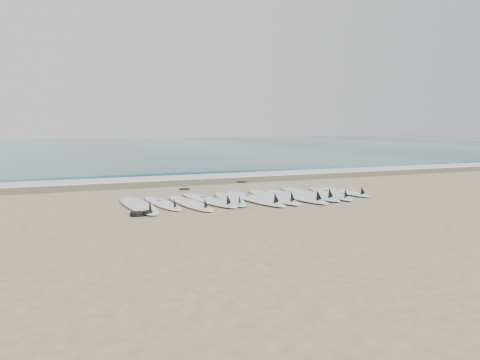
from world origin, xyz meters
name	(u,v)px	position (x,y,z in m)	size (l,w,h in m)	color
ground	(251,199)	(0.00, 0.00, 0.00)	(120.00, 120.00, 0.00)	tan
ocean	(104,147)	(0.00, 32.50, 0.01)	(120.00, 55.00, 0.03)	#29656C
wet_sand_band	(202,182)	(0.00, 4.10, 0.01)	(120.00, 1.80, 0.01)	brown
foam_band	(190,177)	(0.00, 5.50, 0.02)	(120.00, 1.40, 0.04)	silver
wave_crest	(179,173)	(0.00, 7.00, 0.05)	(120.00, 1.00, 0.10)	#29656C
surfboard_0	(139,205)	(-2.90, -0.09, 0.06)	(0.76, 2.89, 0.37)	white
surfboard_1	(163,203)	(-2.31, 0.01, 0.05)	(0.72, 2.37, 0.30)	white
surfboard_2	(191,203)	(-1.70, -0.27, 0.06)	(0.75, 2.59, 0.33)	white
surfboard_3	(210,200)	(-1.14, 0.00, 0.06)	(0.98, 2.77, 0.35)	white
surfboard_4	(230,199)	(-0.57, 0.03, 0.05)	(0.89, 2.51, 0.31)	white
surfboard_5	(255,198)	(0.00, -0.22, 0.06)	(0.86, 2.94, 0.37)	white
surfboard_6	(274,197)	(0.56, -0.17, 0.06)	(0.62, 2.87, 0.37)	white
surfboard_7	(296,196)	(1.16, -0.27, 0.06)	(0.82, 2.93, 0.37)	white
surfboard_8	(309,194)	(1.72, 0.00, 0.06)	(0.72, 2.92, 0.37)	white
surfboard_9	(331,193)	(2.29, -0.20, 0.06)	(0.99, 2.72, 0.34)	white
surfboard_10	(344,191)	(2.90, 0.07, 0.04)	(0.61, 2.35, 0.30)	white
seaweed_near	(185,189)	(-1.09, 2.42, 0.03)	(0.34, 0.26, 0.07)	black
seaweed_far	(242,182)	(1.14, 3.34, 0.04)	(0.36, 0.28, 0.07)	black
leash_coil	(140,214)	(-3.07, -1.11, 0.05)	(0.46, 0.36, 0.11)	black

